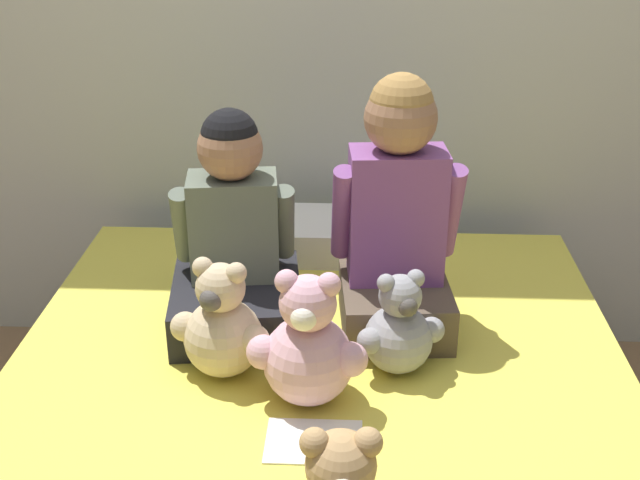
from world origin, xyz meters
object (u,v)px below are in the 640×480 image
(child_on_right, at_px, (397,217))
(teddy_bear_held_by_right_child, at_px, (399,330))
(teddy_bear_held_by_left_child, at_px, (222,327))
(teddy_bear_between_children, at_px, (308,348))
(pillow_at_headboard, at_px, (327,236))
(sign_card, at_px, (314,441))
(child_on_left, at_px, (234,244))

(child_on_right, relative_size, teddy_bear_held_by_right_child, 2.54)
(teddy_bear_held_by_left_child, height_order, teddy_bear_between_children, teddy_bear_between_children)
(teddy_bear_held_by_right_child, bearing_deg, child_on_right, 70.27)
(child_on_right, bearing_deg, pillow_at_headboard, 109.88)
(teddy_bear_held_by_left_child, xyz_separation_m, pillow_at_headboard, (0.23, 0.69, -0.07))
(teddy_bear_held_by_right_child, height_order, pillow_at_headboard, teddy_bear_held_by_right_child)
(pillow_at_headboard, distance_m, sign_card, 0.94)
(child_on_right, bearing_deg, teddy_bear_between_children, -124.93)
(child_on_left, bearing_deg, child_on_right, -6.89)
(child_on_right, distance_m, pillow_at_headboard, 0.53)
(child_on_left, height_order, teddy_bear_between_children, child_on_left)
(teddy_bear_between_children, relative_size, pillow_at_headboard, 0.59)
(teddy_bear_held_by_left_child, bearing_deg, child_on_left, 107.34)
(child_on_left, xyz_separation_m, sign_card, (0.24, -0.51, -0.22))
(child_on_left, bearing_deg, teddy_bear_held_by_right_child, -34.90)
(teddy_bear_between_children, bearing_deg, child_on_left, 126.97)
(teddy_bear_held_by_left_child, bearing_deg, pillow_at_headboard, 88.36)
(teddy_bear_between_children, bearing_deg, teddy_bear_held_by_right_child, 37.67)
(pillow_at_headboard, relative_size, sign_card, 2.68)
(child_on_right, bearing_deg, child_on_left, 175.51)
(child_on_left, relative_size, child_on_right, 0.86)
(teddy_bear_between_children, xyz_separation_m, pillow_at_headboard, (0.01, 0.79, -0.08))
(pillow_at_headboard, bearing_deg, teddy_bear_held_by_right_child, -73.15)
(child_on_right, height_order, sign_card, child_on_right)
(teddy_bear_held_by_left_child, relative_size, teddy_bear_between_children, 0.92)
(child_on_left, distance_m, child_on_right, 0.43)
(child_on_right, height_order, pillow_at_headboard, child_on_right)
(teddy_bear_held_by_left_child, xyz_separation_m, teddy_bear_between_children, (0.21, -0.10, 0.01))
(child_on_left, xyz_separation_m, teddy_bear_held_by_left_child, (0.00, -0.26, -0.10))
(teddy_bear_held_by_right_child, bearing_deg, pillow_at_headboard, 86.30)
(child_on_left, relative_size, teddy_bear_held_by_left_child, 1.92)
(teddy_bear_held_by_left_child, bearing_deg, teddy_bear_between_children, -8.62)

